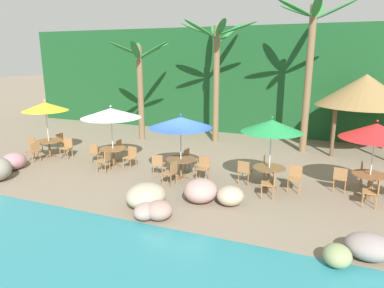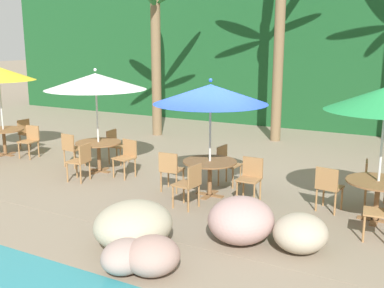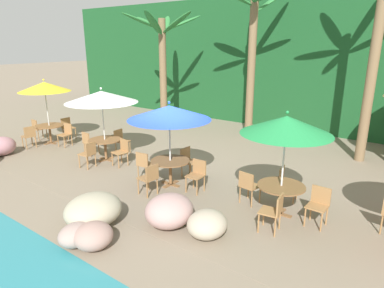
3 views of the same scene
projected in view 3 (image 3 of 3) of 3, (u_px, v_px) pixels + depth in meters
The scene contains 31 objects.
ground_plane at pixel (173, 180), 10.05m from camera, with size 120.00×120.00×0.00m, color gray.
terrace_deck at pixel (173, 180), 10.05m from camera, with size 18.00×5.20×0.01m.
foliage_backdrop at pixel (292, 62), 16.14m from camera, with size 28.00×2.40×6.00m.
rock_seawall at pixel (20, 175), 9.44m from camera, with size 15.72×3.23×0.96m.
umbrella_yellow at pixel (44, 87), 13.06m from camera, with size 1.95×1.95×2.57m.
dining_table_yellow at pixel (50, 128), 13.53m from camera, with size 1.10×1.10×0.74m.
chair_yellow_seaward at pixel (66, 133), 13.22m from camera, with size 0.46×0.47×0.87m.
chair_yellow_inland at pixel (68, 127), 14.25m from camera, with size 0.44×0.43×0.87m.
chair_yellow_left at pixel (38, 128), 14.03m from camera, with size 0.45×0.46×0.87m.
chair_yellow_right at pixel (29, 135), 12.90m from camera, with size 0.47×0.47×0.87m.
umbrella_white at pixel (101, 97), 11.13m from camera, with size 2.39×2.39×2.50m.
dining_table_white at pixel (105, 143), 11.58m from camera, with size 1.10×1.10×0.74m.
chair_white_seaward at pixel (122, 150), 11.11m from camera, with size 0.47×0.48×0.87m.
chair_white_inland at pixel (121, 140), 12.35m from camera, with size 0.46×0.45×0.87m.
chair_white_left at pixel (89, 142), 12.07m from camera, with size 0.45×0.46×0.87m.
chair_white_right at pixel (89, 153), 10.86m from camera, with size 0.48×0.47×0.87m.
umbrella_blue at pixel (169, 113), 9.10m from camera, with size 2.29×2.29×2.41m.
dining_table_blue at pixel (170, 164), 9.53m from camera, with size 1.10×1.10×0.74m.
chair_blue_seaward at pixel (197, 173), 9.16m from camera, with size 0.43×0.44×0.87m.
chair_blue_inland at pixel (188, 160), 10.23m from camera, with size 0.46×0.45×0.87m.
chair_blue_left at pixel (144, 164), 9.89m from camera, with size 0.46×0.47×0.87m.
chair_blue_right at pixel (150, 177), 8.89m from camera, with size 0.47×0.46×0.87m.
umbrella_green at pixel (286, 125), 7.41m from camera, with size 2.03×2.03×2.49m.
dining_table_green at pixel (281, 190), 7.86m from camera, with size 1.10×1.10×0.74m.
chair_green_seaward at pixel (319, 203), 7.45m from camera, with size 0.44×0.44×0.87m.
chair_green_inland at pixel (285, 181), 8.65m from camera, with size 0.48×0.48×0.87m.
chair_green_left at pixel (248, 185), 8.40m from camera, with size 0.48×0.48×0.87m.
chair_green_right at pixel (274, 210), 7.14m from camera, with size 0.48×0.47×0.87m.
palm_tree_nearest at pixel (162, 50), 14.92m from camera, with size 3.70×3.51×5.17m.
palm_tree_second at pixel (253, 35), 13.37m from camera, with size 3.93×3.64×6.14m.
palm_tree_third at pixel (378, 25), 10.46m from camera, with size 3.49×3.61×6.79m.
Camera 3 is at (5.99, -7.17, 3.91)m, focal length 31.70 mm.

